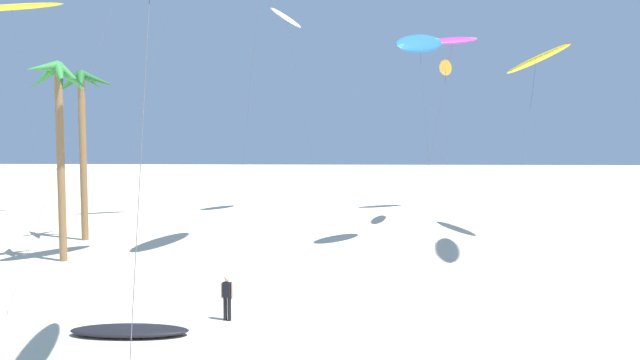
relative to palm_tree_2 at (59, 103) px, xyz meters
name	(u,v)px	position (x,y,z in m)	size (l,w,h in m)	color
palm_tree_2	(59,103)	(0.00, 0.00, 0.00)	(3.23, 3.53, 10.53)	olive
palm_tree_3	(82,109)	(-1.66, 6.63, 0.01)	(4.00, 4.20, 10.80)	olive
flying_kite_1	(536,60)	(27.67, 10.32, 3.39)	(5.16, 12.31, 12.61)	yellow
flying_kite_3	(11,7)	(-10.98, 15.58, 8.29)	(6.96, 7.18, 17.83)	yellow
flying_kite_6	(420,43)	(19.33, 5.40, 3.77)	(4.14, 6.07, 13.27)	blue
flying_kite_9	(286,18)	(9.86, 21.34, 8.42)	(5.01, 6.57, 17.66)	white
flying_kite_10	(453,41)	(24.45, 23.58, 6.78)	(5.84, 4.40, 15.93)	purple
flying_kite_11	(445,68)	(22.38, 14.76, 3.37)	(1.76, 9.69, 12.23)	orange
grounded_kite_1	(130,330)	(7.85, -11.87, -8.17)	(3.97, 1.32, 0.33)	black
person_near_left	(227,296)	(10.76, -10.11, -7.44)	(0.49, 0.28, 1.63)	black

